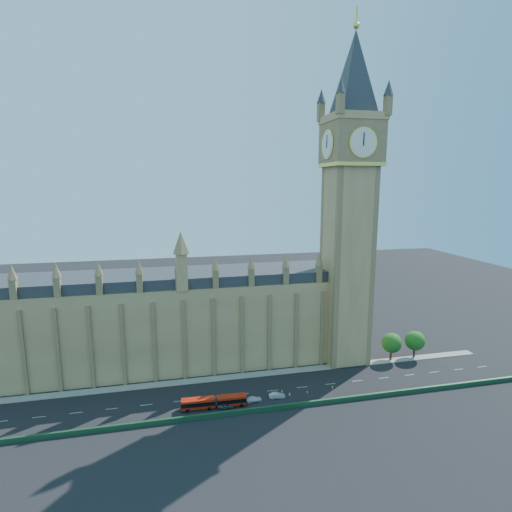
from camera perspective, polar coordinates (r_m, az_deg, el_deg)
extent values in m
plane|color=black|center=(108.02, -4.11, -19.28)|extent=(400.00, 400.00, 0.00)
cube|color=#A47C4F|center=(122.66, -17.55, -9.62)|extent=(120.00, 20.00, 25.00)
cube|color=#2D3035|center=(118.75, -17.92, -3.24)|extent=(120.00, 18.00, 3.00)
cube|color=#A47C4F|center=(121.10, 12.77, -1.53)|extent=(12.00, 12.00, 58.00)
cube|color=olive|center=(119.15, 13.46, 15.19)|extent=(14.00, 14.00, 12.00)
cylinder|color=silver|center=(112.76, 15.10, 15.41)|extent=(7.20, 0.30, 7.20)
cube|color=#A47C4F|center=(119.98, 13.61, 18.51)|extent=(14.50, 14.50, 2.00)
pyramid|color=#2D3035|center=(125.47, 14.11, 28.95)|extent=(20.59, 20.59, 22.00)
sphere|color=#F2C64C|center=(125.74, 14.13, 29.29)|extent=(1.80, 1.80, 1.80)
cube|color=#1E4C2D|center=(100.05, -3.31, -21.48)|extent=(160.00, 0.60, 1.20)
cube|color=gray|center=(116.27, -4.83, -16.97)|extent=(160.00, 3.00, 0.16)
cylinder|color=#382619|center=(132.23, 18.70, -13.09)|extent=(0.70, 0.70, 4.00)
sphere|color=#154A13|center=(130.92, 18.79, -11.68)|extent=(6.00, 6.00, 6.00)
sphere|color=#154A13|center=(131.34, 19.04, -11.35)|extent=(4.38, 4.38, 4.38)
cylinder|color=#382619|center=(136.35, 21.66, -12.56)|extent=(0.70, 0.70, 4.00)
sphere|color=#154A13|center=(135.07, 21.75, -11.19)|extent=(6.00, 6.00, 6.00)
sphere|color=#154A13|center=(135.53, 21.99, -10.86)|extent=(4.38, 4.38, 4.38)
cube|color=#B61F0C|center=(102.73, -8.26, -20.19)|extent=(8.04, 2.50, 2.65)
cube|color=#B61F0C|center=(103.21, -3.51, -19.93)|extent=(7.15, 2.46, 2.65)
cube|color=black|center=(102.57, -8.27, -20.03)|extent=(8.09, 2.55, 1.01)
cube|color=black|center=(103.05, -3.51, -19.78)|extent=(7.20, 2.52, 1.01)
cylinder|color=black|center=(102.94, -6.01, -20.15)|extent=(0.81, 2.15, 2.12)
cylinder|color=black|center=(102.20, -9.75, -20.98)|extent=(0.89, 0.30, 0.88)
cylinder|color=black|center=(104.10, -9.77, -20.35)|extent=(0.89, 0.30, 0.88)
cylinder|color=black|center=(102.31, -6.70, -20.86)|extent=(0.89, 0.30, 0.88)
cylinder|color=black|center=(104.21, -6.78, -20.24)|extent=(0.89, 0.30, 0.88)
cylinder|color=black|center=(102.51, -4.77, -20.75)|extent=(0.89, 0.30, 0.88)
cylinder|color=black|center=(104.41, -4.89, -20.13)|extent=(0.89, 0.30, 0.88)
cylinder|color=black|center=(102.97, -2.09, -20.57)|extent=(0.89, 0.30, 0.88)
cylinder|color=black|center=(104.85, -2.27, -19.96)|extent=(0.89, 0.30, 0.88)
imported|color=#43454B|center=(102.72, -4.37, -20.55)|extent=(3.91, 1.97, 1.28)
imported|color=#B4B9BD|center=(106.65, 3.02, -19.27)|extent=(4.17, 1.82, 1.33)
imported|color=white|center=(105.13, -0.33, -19.77)|extent=(4.18, 1.91, 1.19)
cube|color=black|center=(108.10, 4.83, -19.25)|extent=(0.56, 0.56, 0.05)
cone|color=orange|center=(107.91, 4.83, -19.08)|extent=(0.62, 0.62, 0.80)
cylinder|color=white|center=(107.86, 4.83, -19.02)|extent=(0.39, 0.39, 0.14)
cube|color=black|center=(112.75, 10.86, -18.08)|extent=(0.53, 0.53, 0.04)
cone|color=#F25D0C|center=(112.58, 10.86, -17.92)|extent=(0.58, 0.58, 0.75)
cylinder|color=white|center=(112.53, 10.86, -17.88)|extent=(0.36, 0.36, 0.13)
cube|color=black|center=(109.48, 7.34, -18.90)|extent=(0.44, 0.44, 0.04)
cone|color=red|center=(109.32, 7.35, -18.75)|extent=(0.48, 0.48, 0.70)
cylinder|color=white|center=(109.27, 7.35, -18.70)|extent=(0.34, 0.34, 0.12)
cube|color=black|center=(109.29, 3.71, -18.88)|extent=(0.45, 0.45, 0.04)
cone|color=#F5490C|center=(109.14, 3.71, -18.74)|extent=(0.50, 0.50, 0.67)
cylinder|color=white|center=(109.09, 3.71, -18.69)|extent=(0.33, 0.33, 0.12)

